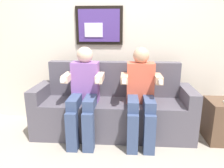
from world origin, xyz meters
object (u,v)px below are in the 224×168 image
Objects in this scene: side_table_right at (224,121)px; person_on_right at (141,92)px; couch at (113,110)px; person_on_left at (84,91)px.

person_on_right is at bearing -176.49° from side_table_right.
couch is 0.47m from person_on_right.
person_on_left reaches higher than side_table_right.
side_table_right is at bearing 2.12° from person_on_left.
person_on_right is (0.33, -0.17, 0.29)m from couch.
person_on_left is 0.66m from person_on_right.
person_on_left is at bearing -153.15° from couch.
person_on_left is 1.00× the size of person_on_right.
couch is 1.77× the size of person_on_right.
person_on_right reaches higher than side_table_right.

